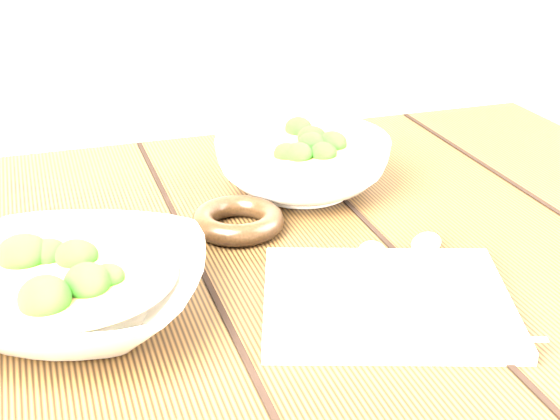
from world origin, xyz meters
name	(u,v)px	position (x,y,z in m)	size (l,w,h in m)	color
table	(226,369)	(0.00, 0.00, 0.63)	(1.20, 0.80, 0.75)	#3A2510
soup_bowl_front	(75,289)	(-0.14, -0.05, 0.78)	(0.29, 0.29, 0.07)	silver
soup_bowl_back	(302,162)	(0.14, 0.17, 0.79)	(0.27, 0.27, 0.08)	silver
trivet	(238,220)	(0.04, 0.08, 0.76)	(0.10, 0.10, 0.02)	black
napkin	(386,300)	(0.12, -0.11, 0.76)	(0.22, 0.18, 0.01)	beige
spoon_left	(373,270)	(0.13, -0.07, 0.77)	(0.09, 0.17, 0.01)	#A9A295
spoon_right	(418,259)	(0.18, -0.07, 0.77)	(0.13, 0.15, 0.01)	#A9A295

